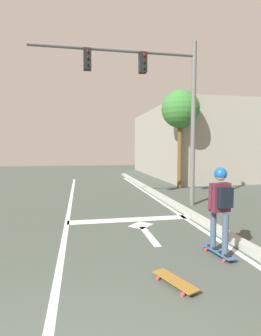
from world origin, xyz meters
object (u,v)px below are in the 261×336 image
object	(u,v)px
skater	(221,200)
traffic_signal_mast	(153,89)
roadside_tree	(180,110)
spare_skateboard	(175,281)
skateboard	(219,252)

from	to	relation	value
skater	traffic_signal_mast	world-z (taller)	traffic_signal_mast
skater	traffic_signal_mast	xyz separation A→B (m)	(-0.09, 4.29, 2.89)
roadside_tree	spare_skateboard	bearing A→B (deg)	-111.63
skater	roadside_tree	bearing A→B (deg)	73.62
skater	roadside_tree	size ratio (longest dim) A/B	0.32
skater	spare_skateboard	bearing A→B (deg)	-144.05
skateboard	spare_skateboard	bearing A→B (deg)	-143.41
traffic_signal_mast	roadside_tree	size ratio (longest dim) A/B	1.15
skateboard	roadside_tree	xyz separation A→B (m)	(2.41, 8.17, 3.80)
spare_skateboard	traffic_signal_mast	size ratio (longest dim) A/B	0.14
skateboard	spare_skateboard	xyz separation A→B (m)	(-1.18, -0.87, -0.00)
traffic_signal_mast	roadside_tree	bearing A→B (deg)	57.43
spare_skateboard	traffic_signal_mast	distance (m)	6.53
spare_skateboard	roadside_tree	xyz separation A→B (m)	(3.58, 9.04, 3.81)
skateboard	traffic_signal_mast	world-z (taller)	traffic_signal_mast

